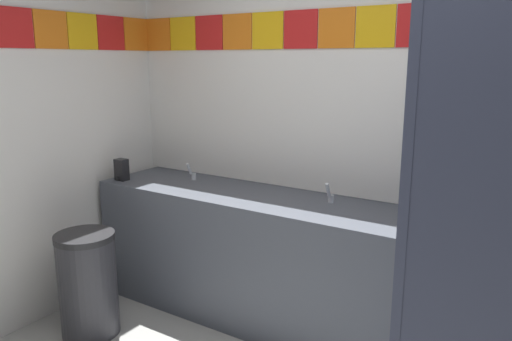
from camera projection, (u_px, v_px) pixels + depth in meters
name	position (u px, v px, depth m)	size (l,w,h in m)	color
wall_back	(372.00, 133.00, 3.13)	(3.78, 0.09, 2.60)	white
vanity_counter	(248.00, 254.00, 3.41)	(2.23, 0.61, 0.88)	#4C515B
faucet_left	(192.00, 173.00, 3.68)	(0.04, 0.10, 0.14)	silver
faucet_right	(330.00, 195.00, 3.09)	(0.04, 0.10, 0.14)	silver
soap_dispenser	(122.00, 170.00, 3.68)	(0.09, 0.09, 0.16)	black
stall_divider	(475.00, 252.00, 1.96)	(0.92, 1.40, 2.02)	#33384C
trash_bin	(88.00, 284.00, 3.19)	(0.38, 0.38, 0.69)	#333338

